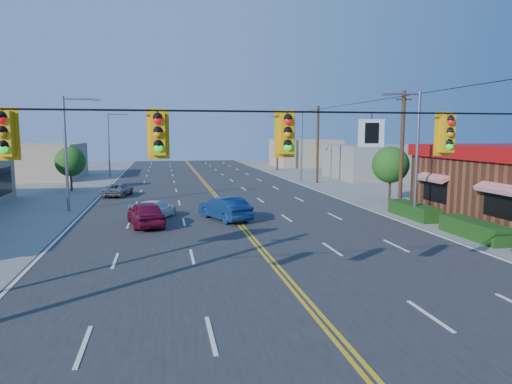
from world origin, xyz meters
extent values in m
plane|color=gray|center=(0.00, 0.00, 0.00)|extent=(160.00, 160.00, 0.00)
cube|color=#2D2D30|center=(0.00, 20.00, 0.03)|extent=(20.00, 120.00, 0.06)
cylinder|color=black|center=(0.00, 0.00, 6.00)|extent=(24.00, 0.05, 0.05)
cube|color=white|center=(1.20, 0.00, 5.45)|extent=(0.75, 0.04, 0.75)
cube|color=#D89E0C|center=(-8.00, 0.00, 5.42)|extent=(0.55, 0.34, 1.25)
cube|color=#D89E0C|center=(-4.50, 0.00, 5.42)|extent=(0.55, 0.34, 1.25)
cube|color=#D89E0C|center=(-1.20, 0.00, 5.42)|extent=(0.55, 0.34, 1.25)
cube|color=#D89E0C|center=(3.50, 0.00, 5.42)|extent=(0.55, 0.34, 1.25)
cube|color=#194214|center=(11.50, 12.00, 0.45)|extent=(1.20, 9.00, 0.90)
cylinder|color=gray|center=(11.00, 14.00, 4.00)|extent=(0.20, 0.20, 8.00)
cylinder|color=gray|center=(9.90, 14.00, 7.80)|extent=(2.20, 0.12, 0.12)
cube|color=gray|center=(8.80, 14.00, 7.75)|extent=(0.50, 0.25, 0.15)
cylinder|color=gray|center=(11.00, 38.00, 4.00)|extent=(0.20, 0.20, 8.00)
cylinder|color=gray|center=(9.90, 38.00, 7.80)|extent=(2.20, 0.12, 0.12)
cube|color=gray|center=(8.80, 38.00, 7.75)|extent=(0.50, 0.25, 0.15)
cylinder|color=gray|center=(-11.00, 22.00, 4.00)|extent=(0.20, 0.20, 8.00)
cylinder|color=gray|center=(-9.90, 22.00, 7.80)|extent=(2.20, 0.12, 0.12)
cube|color=gray|center=(-8.80, 22.00, 7.75)|extent=(0.50, 0.25, 0.15)
cylinder|color=gray|center=(-11.00, 48.00, 4.00)|extent=(0.20, 0.20, 8.00)
cylinder|color=gray|center=(-9.90, 48.00, 7.80)|extent=(2.20, 0.12, 0.12)
cube|color=gray|center=(-8.80, 48.00, 7.75)|extent=(0.50, 0.25, 0.15)
cylinder|color=#47301E|center=(12.20, 18.00, 4.20)|extent=(0.28, 0.28, 8.40)
cylinder|color=#47301E|center=(12.20, 36.00, 4.20)|extent=(0.28, 0.28, 8.40)
cylinder|color=#47301E|center=(12.20, 54.00, 4.20)|extent=(0.28, 0.28, 8.40)
cylinder|color=#47301E|center=(13.50, 22.00, 1.05)|extent=(0.20, 0.20, 2.10)
sphere|color=#235B19|center=(13.50, 22.00, 2.94)|extent=(2.94, 2.94, 2.94)
cylinder|color=#47301E|center=(-13.00, 34.00, 1.00)|extent=(0.20, 0.20, 2.00)
sphere|color=#235B19|center=(-13.00, 34.00, 2.80)|extent=(2.80, 2.80, 2.80)
cube|color=gray|center=(22.00, 40.00, 2.00)|extent=(12.00, 10.00, 4.00)
cube|color=tan|center=(-20.00, 48.00, 2.10)|extent=(11.00, 12.00, 4.20)
cube|color=tan|center=(19.00, 62.00, 2.20)|extent=(10.00, 10.00, 4.40)
imported|color=maroon|center=(-5.47, 15.36, 0.74)|extent=(2.56, 4.60, 1.48)
imported|color=navy|center=(-0.70, 16.30, 0.73)|extent=(3.09, 4.68, 1.46)
imported|color=white|center=(-5.03, 17.57, 0.59)|extent=(3.17, 4.39, 1.18)
imported|color=gray|center=(-8.27, 29.04, 0.55)|extent=(2.57, 4.23, 1.10)
camera|label=1|loc=(-4.39, -11.66, 5.44)|focal=32.00mm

